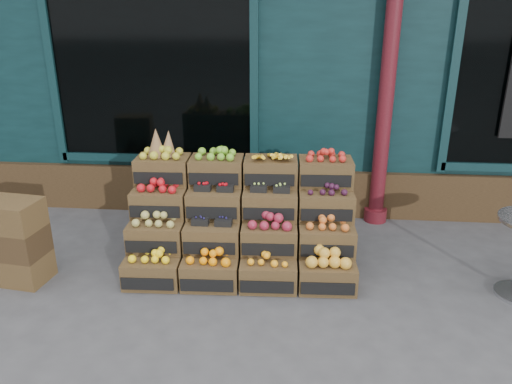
{
  "coord_description": "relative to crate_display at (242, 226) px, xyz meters",
  "views": [
    {
      "loc": [
        0.21,
        -3.87,
        2.6
      ],
      "look_at": [
        -0.2,
        0.7,
        0.85
      ],
      "focal_mm": 35.0,
      "sensor_mm": 36.0,
      "label": 1
    }
  ],
  "objects": [
    {
      "name": "crate_display",
      "position": [
        0.0,
        0.0,
        0.0
      ],
      "size": [
        2.28,
        1.18,
        1.4
      ],
      "rotation": [
        0.0,
        0.0,
        0.04
      ],
      "color": "#4B371D",
      "rests_on": "ground"
    },
    {
      "name": "shop_facade",
      "position": [
        0.36,
        4.31,
        1.96
      ],
      "size": [
        12.0,
        6.24,
        4.8
      ],
      "color": "black",
      "rests_on": "ground"
    },
    {
      "name": "spare_crates",
      "position": [
        -2.17,
        -0.53,
        -0.01
      ],
      "size": [
        0.61,
        0.46,
        0.85
      ],
      "rotation": [
        0.0,
        0.0,
        -0.13
      ],
      "color": "#4B371D",
      "rests_on": "ground"
    },
    {
      "name": "shopkeeper",
      "position": [
        -0.83,
        1.88,
        0.64
      ],
      "size": [
        0.85,
        0.62,
        2.14
      ],
      "primitive_type": "imported",
      "rotation": [
        0.0,
        0.0,
        3.28
      ],
      "color": "#164F25",
      "rests_on": "ground"
    },
    {
      "name": "ground",
      "position": [
        0.36,
        -0.8,
        -0.43
      ],
      "size": [
        60.0,
        60.0,
        0.0
      ],
      "primitive_type": "plane",
      "color": "#424244",
      "rests_on": "ground"
    }
  ]
}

